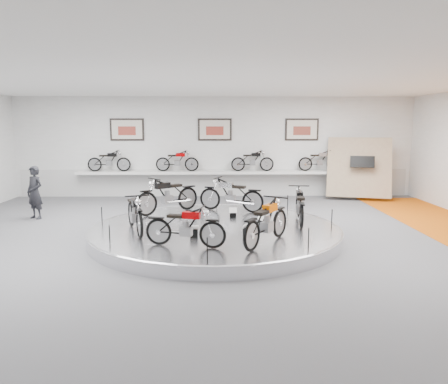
{
  "coord_description": "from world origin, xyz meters",
  "views": [
    {
      "loc": [
        -0.02,
        -10.66,
        2.92
      ],
      "look_at": [
        0.23,
        0.6,
        1.16
      ],
      "focal_mm": 35.0,
      "sensor_mm": 36.0,
      "label": 1
    }
  ],
  "objects_px": {
    "visitor": "(35,192)",
    "bike_a": "(300,205)",
    "bike_b": "(231,195)",
    "bike_f": "(267,222)",
    "bike_e": "(185,226)",
    "display_platform": "(215,232)",
    "bike_d": "(135,212)",
    "bike_c": "(168,195)",
    "shelf": "(215,172)"
  },
  "relations": [
    {
      "from": "shelf",
      "to": "bike_d",
      "type": "height_order",
      "value": "bike_d"
    },
    {
      "from": "bike_d",
      "to": "bike_c",
      "type": "bearing_deg",
      "value": 147.5
    },
    {
      "from": "bike_a",
      "to": "bike_f",
      "type": "distance_m",
      "value": 2.33
    },
    {
      "from": "bike_a",
      "to": "bike_d",
      "type": "height_order",
      "value": "bike_d"
    },
    {
      "from": "display_platform",
      "to": "bike_d",
      "type": "bearing_deg",
      "value": -165.32
    },
    {
      "from": "bike_e",
      "to": "visitor",
      "type": "relative_size",
      "value": 0.93
    },
    {
      "from": "display_platform",
      "to": "visitor",
      "type": "height_order",
      "value": "visitor"
    },
    {
      "from": "bike_e",
      "to": "visitor",
      "type": "bearing_deg",
      "value": 152.91
    },
    {
      "from": "bike_d",
      "to": "visitor",
      "type": "relative_size",
      "value": 1.02
    },
    {
      "from": "display_platform",
      "to": "bike_c",
      "type": "height_order",
      "value": "bike_c"
    },
    {
      "from": "display_platform",
      "to": "bike_f",
      "type": "bearing_deg",
      "value": -55.74
    },
    {
      "from": "bike_b",
      "to": "bike_e",
      "type": "relative_size",
      "value": 1.14
    },
    {
      "from": "display_platform",
      "to": "bike_a",
      "type": "relative_size",
      "value": 3.9
    },
    {
      "from": "bike_d",
      "to": "shelf",
      "type": "bearing_deg",
      "value": 145.13
    },
    {
      "from": "shelf",
      "to": "bike_d",
      "type": "distance_m",
      "value": 7.19
    },
    {
      "from": "bike_d",
      "to": "bike_f",
      "type": "distance_m",
      "value": 3.28
    },
    {
      "from": "bike_a",
      "to": "bike_b",
      "type": "relative_size",
      "value": 0.94
    },
    {
      "from": "display_platform",
      "to": "bike_a",
      "type": "xyz_separation_m",
      "value": [
        2.25,
        0.39,
        0.63
      ]
    },
    {
      "from": "bike_f",
      "to": "bike_e",
      "type": "bearing_deg",
      "value": 128.91
    },
    {
      "from": "shelf",
      "to": "bike_a",
      "type": "height_order",
      "value": "bike_a"
    },
    {
      "from": "shelf",
      "to": "bike_a",
      "type": "bearing_deg",
      "value": -69.5
    },
    {
      "from": "bike_b",
      "to": "bike_f",
      "type": "xyz_separation_m",
      "value": [
        0.64,
        -3.66,
        -0.01
      ]
    },
    {
      "from": "shelf",
      "to": "bike_c",
      "type": "height_order",
      "value": "bike_c"
    },
    {
      "from": "bike_f",
      "to": "visitor",
      "type": "relative_size",
      "value": 1.04
    },
    {
      "from": "bike_e",
      "to": "visitor",
      "type": "distance_m",
      "value": 6.56
    },
    {
      "from": "shelf",
      "to": "bike_b",
      "type": "distance_m",
      "value": 4.41
    },
    {
      "from": "display_platform",
      "to": "bike_e",
      "type": "height_order",
      "value": "bike_e"
    },
    {
      "from": "visitor",
      "to": "bike_a",
      "type": "bearing_deg",
      "value": 14.35
    },
    {
      "from": "shelf",
      "to": "display_platform",
      "type": "bearing_deg",
      "value": -90.0
    },
    {
      "from": "bike_e",
      "to": "display_platform",
      "type": "bearing_deg",
      "value": 84.49
    },
    {
      "from": "bike_b",
      "to": "bike_d",
      "type": "height_order",
      "value": "bike_b"
    },
    {
      "from": "bike_a",
      "to": "visitor",
      "type": "distance_m",
      "value": 8.11
    },
    {
      "from": "bike_a",
      "to": "bike_f",
      "type": "xyz_separation_m",
      "value": [
        -1.12,
        -2.04,
        0.02
      ]
    },
    {
      "from": "bike_f",
      "to": "bike_a",
      "type": "bearing_deg",
      "value": 4.33
    },
    {
      "from": "display_platform",
      "to": "bike_b",
      "type": "height_order",
      "value": "bike_b"
    },
    {
      "from": "bike_c",
      "to": "bike_d",
      "type": "bearing_deg",
      "value": 36.63
    },
    {
      "from": "bike_a",
      "to": "bike_c",
      "type": "xyz_separation_m",
      "value": [
        -3.65,
        1.41,
        0.06
      ]
    },
    {
      "from": "display_platform",
      "to": "shelf",
      "type": "xyz_separation_m",
      "value": [
        0.0,
        6.4,
        0.85
      ]
    },
    {
      "from": "bike_f",
      "to": "visitor",
      "type": "bearing_deg",
      "value": 91.48
    },
    {
      "from": "shelf",
      "to": "bike_d",
      "type": "bearing_deg",
      "value": -105.82
    },
    {
      "from": "bike_b",
      "to": "bike_c",
      "type": "distance_m",
      "value": 1.9
    },
    {
      "from": "visitor",
      "to": "display_platform",
      "type": "bearing_deg",
      "value": 5.3
    },
    {
      "from": "shelf",
      "to": "bike_e",
      "type": "relative_size",
      "value": 7.2
    },
    {
      "from": "bike_a",
      "to": "bike_b",
      "type": "height_order",
      "value": "bike_b"
    },
    {
      "from": "bike_f",
      "to": "visitor",
      "type": "xyz_separation_m",
      "value": [
        -6.71,
        4.14,
        0.02
      ]
    },
    {
      "from": "bike_d",
      "to": "bike_e",
      "type": "relative_size",
      "value": 1.1
    },
    {
      "from": "bike_c",
      "to": "bike_d",
      "type": "relative_size",
      "value": 1.09
    },
    {
      "from": "shelf",
      "to": "visitor",
      "type": "xyz_separation_m",
      "value": [
        -5.58,
        -3.91,
        -0.18
      ]
    },
    {
      "from": "bike_a",
      "to": "bike_b",
      "type": "xyz_separation_m",
      "value": [
        -1.77,
        1.62,
        0.03
      ]
    },
    {
      "from": "bike_f",
      "to": "visitor",
      "type": "distance_m",
      "value": 7.88
    }
  ]
}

